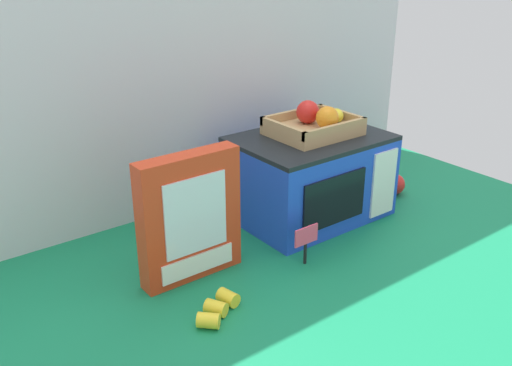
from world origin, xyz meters
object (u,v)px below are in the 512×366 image
at_px(toy_microwave, 310,176).
at_px(cookie_set_box, 190,218).
at_px(loose_toy_banana, 218,308).
at_px(price_sign, 306,239).
at_px(food_groups_crate, 315,124).
at_px(loose_toy_apple, 395,184).

relative_size(toy_microwave, cookie_set_box, 1.35).
bearing_deg(loose_toy_banana, toy_microwave, 27.13).
bearing_deg(cookie_set_box, price_sign, -26.58).
xyz_separation_m(cookie_set_box, price_sign, (0.24, -0.12, -0.08)).
relative_size(food_groups_crate, cookie_set_box, 0.75).
height_order(food_groups_crate, price_sign, food_groups_crate).
distance_m(toy_microwave, price_sign, 0.28).
bearing_deg(cookie_set_box, toy_microwave, 10.04).
height_order(cookie_set_box, price_sign, cookie_set_box).
xyz_separation_m(cookie_set_box, loose_toy_apple, (0.74, 0.02, -0.12)).
xyz_separation_m(food_groups_crate, price_sign, (-0.21, -0.21, -0.20)).
bearing_deg(loose_toy_apple, toy_microwave, 169.80).
height_order(loose_toy_banana, loose_toy_apple, loose_toy_apple).
height_order(toy_microwave, cookie_set_box, cookie_set_box).
xyz_separation_m(price_sign, loose_toy_apple, (0.50, 0.14, -0.03)).
xyz_separation_m(food_groups_crate, cookie_set_box, (-0.46, -0.09, -0.11)).
bearing_deg(food_groups_crate, loose_toy_apple, -12.67).
distance_m(toy_microwave, loose_toy_banana, 0.54).
relative_size(cookie_set_box, price_sign, 3.01).
bearing_deg(food_groups_crate, cookie_set_box, -169.32).
bearing_deg(price_sign, loose_toy_banana, -171.18).
distance_m(price_sign, loose_toy_banana, 0.29).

